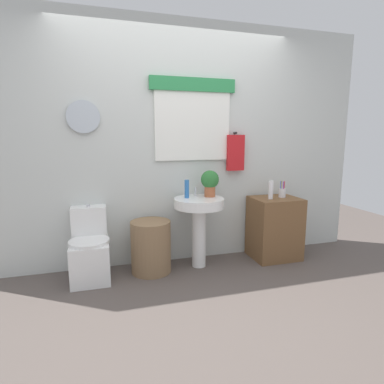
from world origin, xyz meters
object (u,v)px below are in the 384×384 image
(laundry_hamper, at_px, (151,247))
(soap_bottle, at_px, (187,189))
(pedestal_sink, at_px, (199,215))
(lotion_bottle, at_px, (271,190))
(wooden_cabinet, at_px, (274,228))
(toilet, at_px, (90,251))
(potted_plant, at_px, (210,181))
(toothbrush_cup, at_px, (282,192))

(laundry_hamper, bearing_deg, soap_bottle, 7.13)
(pedestal_sink, distance_m, soap_bottle, 0.30)
(soap_bottle, xyz_separation_m, lotion_bottle, (0.94, -0.09, -0.04))
(laundry_hamper, relative_size, soap_bottle, 2.80)
(wooden_cabinet, xyz_separation_m, lotion_bottle, (-0.09, -0.04, 0.45))
(lotion_bottle, bearing_deg, soap_bottle, 174.53)
(toilet, xyz_separation_m, wooden_cabinet, (2.03, -0.03, 0.08))
(wooden_cabinet, relative_size, soap_bottle, 3.67)
(laundry_hamper, xyz_separation_m, wooden_cabinet, (1.43, 0.00, 0.08))
(toilet, relative_size, pedestal_sink, 0.95)
(soap_bottle, bearing_deg, pedestal_sink, -22.62)
(potted_plant, bearing_deg, soap_bottle, -177.80)
(laundry_hamper, xyz_separation_m, soap_bottle, (0.40, 0.05, 0.58))
(lotion_bottle, relative_size, toothbrush_cup, 1.10)
(wooden_cabinet, bearing_deg, laundry_hamper, 180.00)
(toothbrush_cup, bearing_deg, lotion_bottle, -161.89)
(laundry_hamper, xyz_separation_m, pedestal_sink, (0.52, 0.00, 0.30))
(soap_bottle, height_order, lotion_bottle, soap_bottle)
(pedestal_sink, distance_m, wooden_cabinet, 0.94)
(lotion_bottle, bearing_deg, laundry_hamper, 178.29)
(pedestal_sink, distance_m, potted_plant, 0.38)
(laundry_hamper, xyz_separation_m, potted_plant, (0.66, 0.06, 0.65))
(potted_plant, xyz_separation_m, toothbrush_cup, (0.86, -0.04, -0.16))
(wooden_cabinet, xyz_separation_m, potted_plant, (-0.77, 0.06, 0.56))
(pedestal_sink, relative_size, toothbrush_cup, 4.05)
(soap_bottle, bearing_deg, wooden_cabinet, -2.77)
(toilet, height_order, lotion_bottle, lotion_bottle)
(laundry_hamper, relative_size, potted_plant, 1.90)
(lotion_bottle, distance_m, toothbrush_cup, 0.20)
(pedestal_sink, height_order, potted_plant, potted_plant)
(potted_plant, bearing_deg, laundry_hamper, -174.80)
(pedestal_sink, bearing_deg, lotion_bottle, -2.79)
(laundry_hamper, xyz_separation_m, lotion_bottle, (1.34, -0.04, 0.54))
(toothbrush_cup, bearing_deg, pedestal_sink, -178.86)
(pedestal_sink, xyz_separation_m, soap_bottle, (-0.12, 0.05, 0.28))
(potted_plant, relative_size, toothbrush_cup, 1.53)
(soap_bottle, xyz_separation_m, toothbrush_cup, (1.12, -0.03, -0.09))
(toilet, height_order, wooden_cabinet, toilet)
(soap_bottle, distance_m, lotion_bottle, 0.95)
(toilet, relative_size, toothbrush_cup, 3.86)
(potted_plant, distance_m, lotion_bottle, 0.70)
(lotion_bottle, bearing_deg, pedestal_sink, 177.21)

